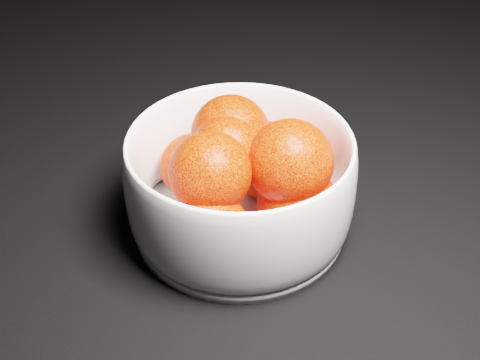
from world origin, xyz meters
name	(u,v)px	position (x,y,z in m)	size (l,w,h in m)	color
bowl	(240,184)	(-0.05, 0.25, 0.05)	(0.20, 0.20, 0.10)	white
orange_pile	(246,171)	(-0.04, 0.25, 0.06)	(0.15, 0.15, 0.11)	#F82A0D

